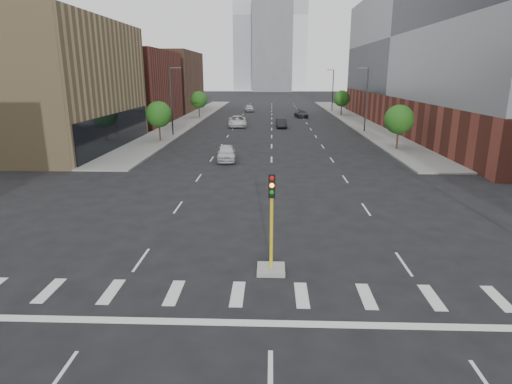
# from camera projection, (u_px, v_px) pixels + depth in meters

# --- Properties ---
(sidewalk_left_far) EXTENTS (5.00, 92.00, 0.15)m
(sidewalk_left_far) POSITION_uv_depth(u_px,v_px,m) (193.00, 118.00, 81.64)
(sidewalk_left_far) COLOR gray
(sidewalk_left_far) RESTS_ON ground
(sidewalk_right_far) EXTENTS (5.00, 92.00, 0.15)m
(sidewalk_right_far) POSITION_uv_depth(u_px,v_px,m) (351.00, 118.00, 80.60)
(sidewalk_right_far) COLOR gray
(sidewalk_right_far) RESTS_ON ground
(building_left_mid) EXTENTS (20.00, 24.00, 14.00)m
(building_left_mid) POSITION_uv_depth(u_px,v_px,m) (25.00, 85.00, 47.48)
(building_left_mid) COLOR #A0855A
(building_left_mid) RESTS_ON ground
(building_left_far_a) EXTENTS (20.00, 22.00, 12.00)m
(building_left_far_a) POSITION_uv_depth(u_px,v_px,m) (111.00, 87.00, 72.78)
(building_left_far_a) COLOR brown
(building_left_far_a) RESTS_ON ground
(building_left_far_b) EXTENTS (20.00, 24.00, 13.00)m
(building_left_far_b) POSITION_uv_depth(u_px,v_px,m) (152.00, 81.00, 97.67)
(building_left_far_b) COLOR brown
(building_left_far_b) RESTS_ON ground
(building_right_main) EXTENTS (24.00, 70.00, 22.00)m
(building_right_main) POSITION_uv_depth(u_px,v_px,m) (470.00, 54.00, 63.68)
(building_right_main) COLOR brown
(building_right_main) RESTS_ON ground
(tower_left) EXTENTS (22.00, 22.00, 70.00)m
(tower_left) POSITION_uv_depth(u_px,v_px,m) (257.00, 17.00, 212.55)
(tower_left) COLOR #B2B7BC
(tower_left) RESTS_ON ground
(tower_right) EXTENTS (20.00, 20.00, 80.00)m
(tower_right) POSITION_uv_depth(u_px,v_px,m) (290.00, 17.00, 249.09)
(tower_right) COLOR #B2B7BC
(tower_right) RESTS_ON ground
(tower_mid) EXTENTS (18.00, 18.00, 44.00)m
(tower_mid) POSITION_uv_depth(u_px,v_px,m) (272.00, 42.00, 196.52)
(tower_mid) COLOR slate
(tower_mid) RESTS_ON ground
(median_traffic_signal) EXTENTS (1.20, 1.20, 4.40)m
(median_traffic_signal) POSITION_uv_depth(u_px,v_px,m) (271.00, 251.00, 18.27)
(median_traffic_signal) COLOR #999993
(median_traffic_signal) RESTS_ON ground
(streetlight_right_a) EXTENTS (1.60, 0.22, 9.07)m
(streetlight_right_a) POSITION_uv_depth(u_px,v_px,m) (366.00, 97.00, 61.04)
(streetlight_right_a) COLOR #2D2D30
(streetlight_right_a) RESTS_ON ground
(streetlight_right_b) EXTENTS (1.60, 0.22, 9.07)m
(streetlight_right_b) POSITION_uv_depth(u_px,v_px,m) (332.00, 88.00, 94.73)
(streetlight_right_b) COLOR #2D2D30
(streetlight_right_b) RESTS_ON ground
(streetlight_left) EXTENTS (1.60, 0.22, 9.07)m
(streetlight_left) POSITION_uv_depth(u_px,v_px,m) (172.00, 99.00, 57.15)
(streetlight_left) COLOR #2D2D30
(streetlight_left) RESTS_ON ground
(tree_left_near) EXTENTS (3.20, 3.20, 4.85)m
(tree_left_near) POSITION_uv_depth(u_px,v_px,m) (159.00, 114.00, 52.80)
(tree_left_near) COLOR #382619
(tree_left_near) RESTS_ON ground
(tree_left_far) EXTENTS (3.20, 3.20, 4.85)m
(tree_left_far) POSITION_uv_depth(u_px,v_px,m) (199.00, 100.00, 81.67)
(tree_left_far) COLOR #382619
(tree_left_far) RESTS_ON ground
(tree_right_near) EXTENTS (3.20, 3.20, 4.85)m
(tree_right_near) POSITION_uv_depth(u_px,v_px,m) (399.00, 119.00, 47.01)
(tree_right_near) COLOR #382619
(tree_right_near) RESTS_ON ground
(tree_right_far) EXTENTS (3.20, 3.20, 4.85)m
(tree_right_far) POSITION_uv_depth(u_px,v_px,m) (342.00, 99.00, 85.52)
(tree_right_far) COLOR #382619
(tree_right_far) RESTS_ON ground
(car_near_left) EXTENTS (2.20, 4.68, 1.55)m
(car_near_left) POSITION_uv_depth(u_px,v_px,m) (226.00, 153.00, 41.87)
(car_near_left) COLOR silver
(car_near_left) RESTS_ON ground
(car_mid_right) EXTENTS (1.76, 4.44, 1.44)m
(car_mid_right) POSITION_uv_depth(u_px,v_px,m) (281.00, 123.00, 67.22)
(car_mid_right) COLOR black
(car_mid_right) RESTS_ON ground
(car_far_left) EXTENTS (3.33, 6.33, 1.70)m
(car_far_left) POSITION_uv_depth(u_px,v_px,m) (237.00, 121.00, 68.41)
(car_far_left) COLOR silver
(car_far_left) RESTS_ON ground
(car_deep_right) EXTENTS (2.71, 5.13, 1.42)m
(car_deep_right) POSITION_uv_depth(u_px,v_px,m) (301.00, 114.00, 82.73)
(car_deep_right) COLOR #222227
(car_deep_right) RESTS_ON ground
(car_distant) EXTENTS (2.47, 4.75, 1.54)m
(car_distant) POSITION_uv_depth(u_px,v_px,m) (249.00, 108.00, 95.17)
(car_distant) COLOR #ADAEB2
(car_distant) RESTS_ON ground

